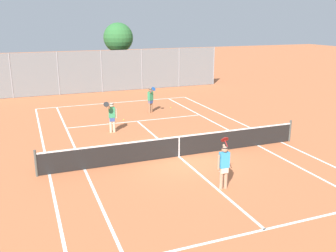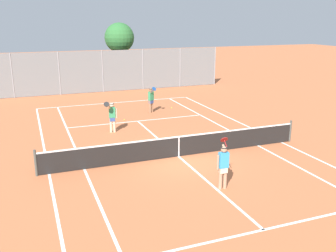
% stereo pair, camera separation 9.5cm
% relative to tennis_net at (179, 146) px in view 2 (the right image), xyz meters
% --- Properties ---
extents(ground_plane, '(120.00, 120.00, 0.00)m').
position_rel_tennis_net_xyz_m(ground_plane, '(0.00, 0.00, -0.51)').
color(ground_plane, '#BC663D').
extents(court_line_markings, '(11.10, 23.90, 0.01)m').
position_rel_tennis_net_xyz_m(court_line_markings, '(0.00, 0.00, -0.51)').
color(court_line_markings, white).
rests_on(court_line_markings, ground).
extents(tennis_net, '(12.00, 0.10, 1.07)m').
position_rel_tennis_net_xyz_m(tennis_net, '(0.00, 0.00, 0.00)').
color(tennis_net, '#474C47').
rests_on(tennis_net, ground).
extents(player_near_side, '(0.68, 0.73, 1.77)m').
position_rel_tennis_net_xyz_m(player_near_side, '(0.22, -3.55, 0.42)').
color(player_near_side, tan).
rests_on(player_near_side, ground).
extents(player_far_left, '(0.79, 0.71, 1.77)m').
position_rel_tennis_net_xyz_m(player_far_left, '(-1.89, 4.69, 0.42)').
color(player_far_left, beige).
rests_on(player_far_left, ground).
extents(player_far_right, '(0.43, 0.90, 1.77)m').
position_rel_tennis_net_xyz_m(player_far_right, '(1.44, 8.12, 0.42)').
color(player_far_right, '#936B4C').
rests_on(player_far_right, ground).
extents(loose_tennis_ball_0, '(0.07, 0.07, 0.07)m').
position_rel_tennis_net_xyz_m(loose_tennis_ball_0, '(-3.84, 1.09, -0.48)').
color(loose_tennis_ball_0, '#D1DB33').
rests_on(loose_tennis_ball_0, ground).
extents(loose_tennis_ball_1, '(0.07, 0.07, 0.07)m').
position_rel_tennis_net_xyz_m(loose_tennis_ball_1, '(-0.71, 6.84, -0.48)').
color(loose_tennis_ball_1, '#D1DB33').
rests_on(loose_tennis_ball_1, ground).
extents(loose_tennis_ball_2, '(0.07, 0.07, 0.07)m').
position_rel_tennis_net_xyz_m(loose_tennis_ball_2, '(3.13, 8.85, -0.48)').
color(loose_tennis_ball_2, '#D1DB33').
rests_on(loose_tennis_ball_2, ground).
extents(back_fence, '(20.84, 0.08, 3.42)m').
position_rel_tennis_net_xyz_m(back_fence, '(0.00, 16.40, 1.20)').
color(back_fence, gray).
rests_on(back_fence, ground).
extents(tree_behind_left, '(2.62, 2.62, 5.58)m').
position_rel_tennis_net_xyz_m(tree_behind_left, '(2.14, 19.06, 3.69)').
color(tree_behind_left, brown).
rests_on(tree_behind_left, ground).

